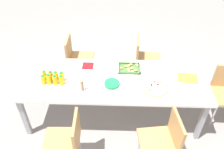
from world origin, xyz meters
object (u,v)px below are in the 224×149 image
(juice_bottle_4, at_px, (45,76))
(snack_tray, at_px, (130,68))
(juice_bottle_3, at_px, (61,80))
(juice_bottle_1, at_px, (49,79))
(napkin_stack, at_px, (88,66))
(chair_far_right, at_px, (144,57))
(juice_bottle_6, at_px, (56,76))
(chair_near_right, at_px, (164,139))
(juice_bottle_2, at_px, (55,80))
(fruit_pizza, at_px, (155,87))
(plate_stack, at_px, (112,84))
(juice_bottle_7, at_px, (62,77))
(chair_near_left, at_px, (67,140))
(juice_bottle_5, at_px, (51,76))
(paper_folder, at_px, (188,78))
(cardboard_tube, at_px, (82,86))
(juice_bottle_0, at_px, (43,80))
(party_table, at_px, (113,82))
(chair_far_left, at_px, (77,56))

(juice_bottle_4, distance_m, snack_tray, 1.12)
(juice_bottle_3, bearing_deg, juice_bottle_1, 178.04)
(juice_bottle_1, xyz_separation_m, napkin_stack, (0.44, 0.38, -0.07))
(chair_far_right, height_order, juice_bottle_6, juice_bottle_6)
(snack_tray, bearing_deg, chair_near_right, -68.89)
(juice_bottle_2, xyz_separation_m, juice_bottle_4, (-0.15, 0.08, 0.00))
(fruit_pizza, xyz_separation_m, plate_stack, (-0.53, 0.03, 0.01))
(juice_bottle_1, xyz_separation_m, plate_stack, (0.79, 0.00, -0.05))
(juice_bottle_1, xyz_separation_m, juice_bottle_7, (0.15, 0.07, -0.01))
(napkin_stack, bearing_deg, chair_near_left, -96.94)
(napkin_stack, bearing_deg, chair_far_right, 33.24)
(juice_bottle_1, relative_size, juice_bottle_6, 1.11)
(juice_bottle_3, bearing_deg, juice_bottle_5, 153.58)
(paper_folder, bearing_deg, chair_near_right, -115.92)
(juice_bottle_3, distance_m, cardboard_tube, 0.29)
(juice_bottle_3, height_order, paper_folder, juice_bottle_3)
(juice_bottle_6, bearing_deg, plate_stack, -5.83)
(juice_bottle_6, bearing_deg, juice_bottle_3, -43.32)
(chair_near_left, bearing_deg, juice_bottle_3, 11.01)
(juice_bottle_0, bearing_deg, party_table, 7.86)
(chair_far_right, xyz_separation_m, plate_stack, (-0.50, -0.93, 0.24))
(chair_near_left, bearing_deg, chair_far_right, -33.34)
(napkin_stack, bearing_deg, juice_bottle_0, -143.34)
(juice_bottle_4, height_order, juice_bottle_5, same)
(party_table, relative_size, juice_bottle_0, 18.02)
(paper_folder, bearing_deg, juice_bottle_3, -174.04)
(juice_bottle_5, bearing_deg, juice_bottle_7, -0.93)
(juice_bottle_4, relative_size, juice_bottle_7, 1.05)
(party_table, height_order, juice_bottle_7, juice_bottle_7)
(chair_near_left, distance_m, juice_bottle_0, 0.82)
(juice_bottle_6, bearing_deg, juice_bottle_0, -150.49)
(party_table, distance_m, chair_far_left, 1.01)
(snack_tray, bearing_deg, party_table, -136.09)
(juice_bottle_7, bearing_deg, paper_folder, 3.40)
(juice_bottle_1, xyz_separation_m, paper_folder, (1.77, 0.16, -0.07))
(juice_bottle_2, distance_m, fruit_pizza, 1.24)
(juice_bottle_6, distance_m, paper_folder, 1.70)
(juice_bottle_2, xyz_separation_m, juice_bottle_7, (0.07, 0.07, -0.00))
(chair_far_right, height_order, juice_bottle_7, juice_bottle_7)
(juice_bottle_2, height_order, juice_bottle_4, juice_bottle_4)
(chair_near_left, height_order, paper_folder, chair_near_left)
(napkin_stack, height_order, cardboard_tube, cardboard_tube)
(chair_near_right, height_order, juice_bottle_6, juice_bottle_6)
(chair_far_right, distance_m, juice_bottle_1, 1.61)
(juice_bottle_2, height_order, napkin_stack, juice_bottle_2)
(juice_bottle_3, bearing_deg, chair_near_left, -76.83)
(snack_tray, distance_m, cardboard_tube, 0.73)
(chair_far_right, bearing_deg, paper_folder, 36.80)
(juice_bottle_3, distance_m, juice_bottle_6, 0.12)
(party_table, xyz_separation_m, chair_far_left, (-0.61, 0.79, -0.16))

